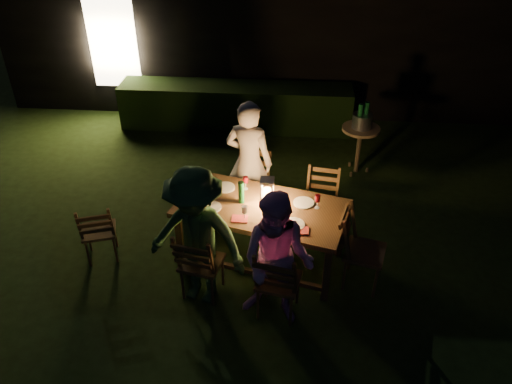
# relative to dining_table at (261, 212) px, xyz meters

# --- Properties ---
(garden_envelope) EXTENTS (40.00, 40.00, 3.20)m
(garden_envelope) POSITION_rel_dining_table_xyz_m (-0.25, 6.09, 0.84)
(garden_envelope) COLOR black
(garden_envelope) RESTS_ON ground
(dining_table) EXTENTS (2.15, 1.44, 0.82)m
(dining_table) POSITION_rel_dining_table_xyz_m (0.00, 0.00, 0.00)
(dining_table) COLOR #4D2F19
(dining_table) RESTS_ON ground
(chair_near_left) EXTENTS (0.52, 0.55, 0.98)m
(chair_near_left) POSITION_rel_dining_table_xyz_m (-0.63, -0.63, -0.44)
(chair_near_left) COLOR #4D2F19
(chair_near_left) RESTS_ON ground
(chair_near_right) EXTENTS (0.53, 0.55, 0.99)m
(chair_near_right) POSITION_rel_dining_table_xyz_m (0.24, -0.86, -0.44)
(chair_near_right) COLOR #4D2F19
(chair_near_right) RESTS_ON ground
(chair_far_left) EXTENTS (0.60, 0.62, 1.03)m
(chair_far_left) POSITION_rel_dining_table_xyz_m (-0.24, 0.86, -0.43)
(chair_far_left) COLOR #4D2F19
(chair_far_left) RESTS_ON ground
(chair_far_right) EXTENTS (0.48, 0.51, 0.95)m
(chair_far_right) POSITION_rel_dining_table_xyz_m (0.72, 0.61, -0.45)
(chair_far_right) COLOR #4D2F19
(chair_far_right) RESTS_ON ground
(chair_end) EXTENTS (0.60, 0.57, 1.03)m
(chair_end) POSITION_rel_dining_table_xyz_m (1.19, -0.31, -0.43)
(chair_end) COLOR #4D2F19
(chair_end) RESTS_ON ground
(chair_spare) EXTENTS (0.51, 0.53, 0.89)m
(chair_spare) POSITION_rel_dining_table_xyz_m (-1.98, -0.12, -0.47)
(chair_spare) COLOR #4D2F19
(chair_spare) RESTS_ON ground
(person_house_side) EXTENTS (0.72, 0.56, 1.74)m
(person_house_side) POSITION_rel_dining_table_xyz_m (-0.23, 0.91, 0.13)
(person_house_side) COLOR beige
(person_house_side) RESTS_ON ground
(person_opp_right) EXTENTS (0.90, 0.77, 1.59)m
(person_opp_right) POSITION_rel_dining_table_xyz_m (0.23, -0.91, 0.06)
(person_opp_right) COLOR #DF99DA
(person_opp_right) RESTS_ON ground
(person_opp_left) EXTENTS (1.22, 0.89, 1.70)m
(person_opp_left) POSITION_rel_dining_table_xyz_m (-0.64, -0.68, 0.11)
(person_opp_left) COLOR #2D572B
(person_opp_left) RESTS_ON ground
(lantern) EXTENTS (0.16, 0.16, 0.35)m
(lantern) POSITION_rel_dining_table_xyz_m (0.06, 0.04, 0.24)
(lantern) COLOR white
(lantern) RESTS_ON dining_table
(plate_far_left) EXTENTS (0.25, 0.25, 0.01)m
(plate_far_left) POSITION_rel_dining_table_xyz_m (-0.48, 0.35, 0.09)
(plate_far_left) COLOR white
(plate_far_left) RESTS_ON dining_table
(plate_near_left) EXTENTS (0.25, 0.25, 0.01)m
(plate_near_left) POSITION_rel_dining_table_xyz_m (-0.59, -0.08, 0.09)
(plate_near_left) COLOR white
(plate_near_left) RESTS_ON dining_table
(plate_far_right) EXTENTS (0.25, 0.25, 0.01)m
(plate_far_right) POSITION_rel_dining_table_xyz_m (0.49, 0.10, 0.09)
(plate_far_right) COLOR white
(plate_far_right) RESTS_ON dining_table
(plate_near_right) EXTENTS (0.25, 0.25, 0.01)m
(plate_near_right) POSITION_rel_dining_table_xyz_m (0.38, -0.33, 0.09)
(plate_near_right) COLOR white
(plate_near_right) RESTS_ON dining_table
(wineglass_a) EXTENTS (0.06, 0.06, 0.18)m
(wineglass_a) POSITION_rel_dining_table_xyz_m (-0.22, 0.35, 0.17)
(wineglass_a) COLOR #59070F
(wineglass_a) RESTS_ON dining_table
(wineglass_b) EXTENTS (0.06, 0.06, 0.18)m
(wineglass_b) POSITION_rel_dining_table_xyz_m (-0.73, 0.06, 0.17)
(wineglass_b) COLOR #59070F
(wineglass_b) RESTS_ON dining_table
(wineglass_c) EXTENTS (0.06, 0.06, 0.18)m
(wineglass_c) POSITION_rel_dining_table_xyz_m (0.22, -0.35, 0.17)
(wineglass_c) COLOR #59070F
(wineglass_c) RESTS_ON dining_table
(wineglass_d) EXTENTS (0.06, 0.06, 0.18)m
(wineglass_d) POSITION_rel_dining_table_xyz_m (0.65, 0.02, 0.17)
(wineglass_d) COLOR #59070F
(wineglass_d) RESTS_ON dining_table
(wineglass_e) EXTENTS (0.06, 0.06, 0.18)m
(wineglass_e) POSITION_rel_dining_table_xyz_m (-0.17, -0.27, 0.17)
(wineglass_e) COLOR silver
(wineglass_e) RESTS_ON dining_table
(bottle_table) EXTENTS (0.07, 0.07, 0.28)m
(bottle_table) POSITION_rel_dining_table_xyz_m (-0.24, 0.06, 0.22)
(bottle_table) COLOR #0F471E
(bottle_table) RESTS_ON dining_table
(napkin_left) EXTENTS (0.18, 0.14, 0.01)m
(napkin_left) POSITION_rel_dining_table_xyz_m (-0.23, -0.27, 0.09)
(napkin_left) COLOR red
(napkin_left) RESTS_ON dining_table
(napkin_right) EXTENTS (0.18, 0.14, 0.01)m
(napkin_right) POSITION_rel_dining_table_xyz_m (0.46, -0.43, 0.09)
(napkin_right) COLOR red
(napkin_right) RESTS_ON dining_table
(phone) EXTENTS (0.14, 0.07, 0.01)m
(phone) POSITION_rel_dining_table_xyz_m (-0.68, -0.14, 0.09)
(phone) COLOR black
(phone) RESTS_ON dining_table
(side_table) EXTENTS (0.58, 0.58, 0.78)m
(side_table) POSITION_rel_dining_table_xyz_m (1.36, 2.23, -0.05)
(side_table) COLOR brown
(side_table) RESTS_ON ground
(ice_bucket) EXTENTS (0.30, 0.30, 0.22)m
(ice_bucket) POSITION_rel_dining_table_xyz_m (1.36, 2.23, 0.15)
(ice_bucket) COLOR #A5A8AD
(ice_bucket) RESTS_ON side_table
(bottle_bucket_a) EXTENTS (0.07, 0.07, 0.32)m
(bottle_bucket_a) POSITION_rel_dining_table_xyz_m (1.31, 2.19, 0.20)
(bottle_bucket_a) COLOR #0F471E
(bottle_bucket_a) RESTS_ON side_table
(bottle_bucket_b) EXTENTS (0.07, 0.07, 0.32)m
(bottle_bucket_b) POSITION_rel_dining_table_xyz_m (1.41, 2.27, 0.20)
(bottle_bucket_b) COLOR #0F471E
(bottle_bucket_b) RESTS_ON side_table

